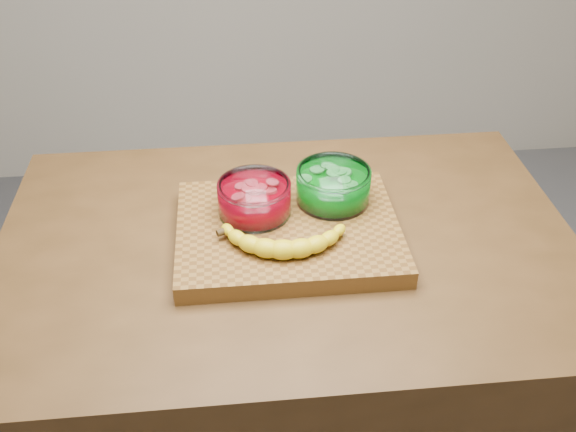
{
  "coord_description": "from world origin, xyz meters",
  "views": [
    {
      "loc": [
        -0.1,
        -1.03,
        1.73
      ],
      "look_at": [
        0.0,
        0.0,
        0.96
      ],
      "focal_mm": 40.0,
      "sensor_mm": 36.0,
      "label": 1
    }
  ],
  "objects": [
    {
      "name": "banana",
      "position": [
        -0.01,
        -0.07,
        0.96
      ],
      "size": [
        0.28,
        0.13,
        0.04
      ],
      "primitive_type": null,
      "color": "gold",
      "rests_on": "cutting_board"
    },
    {
      "name": "counter",
      "position": [
        0.0,
        0.0,
        0.45
      ],
      "size": [
        1.2,
        0.8,
        0.9
      ],
      "primitive_type": "cube",
      "color": "#4D3117",
      "rests_on": "ground"
    },
    {
      "name": "bowl_green",
      "position": [
        0.1,
        0.08,
        0.98
      ],
      "size": [
        0.16,
        0.16,
        0.07
      ],
      "color": "white",
      "rests_on": "cutting_board"
    },
    {
      "name": "bowl_red",
      "position": [
        -0.06,
        0.05,
        0.97
      ],
      "size": [
        0.15,
        0.15,
        0.07
      ],
      "color": "white",
      "rests_on": "cutting_board"
    },
    {
      "name": "cutting_board",
      "position": [
        0.0,
        0.0,
        0.92
      ],
      "size": [
        0.45,
        0.35,
        0.04
      ],
      "primitive_type": "cube",
      "color": "brown",
      "rests_on": "counter"
    }
  ]
}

